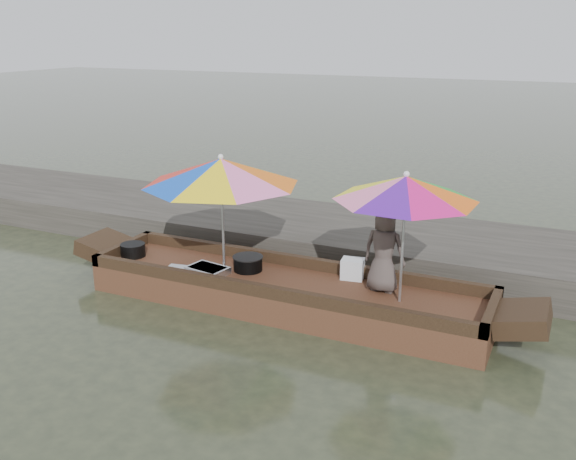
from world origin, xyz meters
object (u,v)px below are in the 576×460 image
at_px(boat_hull, 285,294).
at_px(charcoal_grill, 248,264).
at_px(tray_scallop, 184,272).
at_px(vendor, 384,250).
at_px(umbrella_bow, 223,214).
at_px(umbrella_stern, 403,238).
at_px(cooking_pot, 133,250).
at_px(supply_bag, 353,269).
at_px(tray_crayfish, 208,270).

relative_size(boat_hull, charcoal_grill, 13.55).
bearing_deg(tray_scallop, boat_hull, 14.63).
distance_m(boat_hull, vendor, 1.42).
bearing_deg(umbrella_bow, vendor, 6.36).
xyz_separation_m(tray_scallop, umbrella_stern, (2.78, 0.34, 0.74)).
bearing_deg(cooking_pot, boat_hull, 1.14).
xyz_separation_m(boat_hull, supply_bag, (0.74, 0.45, 0.30)).
distance_m(umbrella_bow, umbrella_stern, 2.37).
bearing_deg(vendor, charcoal_grill, 5.45).
height_order(tray_crayfish, umbrella_stern, umbrella_stern).
bearing_deg(umbrella_bow, cooking_pot, -178.17).
height_order(tray_crayfish, umbrella_bow, umbrella_bow).
xyz_separation_m(boat_hull, cooking_pot, (-2.33, -0.05, 0.27)).
relative_size(boat_hull, umbrella_bow, 2.57).
bearing_deg(umbrella_bow, charcoal_grill, 27.50).
bearing_deg(umbrella_stern, tray_crayfish, -175.79).
bearing_deg(tray_crayfish, umbrella_bow, 52.36).
bearing_deg(supply_bag, charcoal_grill, -167.24).
relative_size(boat_hull, supply_bag, 18.41).
distance_m(tray_scallop, umbrella_stern, 2.90).
relative_size(tray_crayfish, supply_bag, 1.82).
height_order(supply_bag, umbrella_bow, umbrella_bow).
height_order(tray_scallop, vendor, vendor).
height_order(boat_hull, tray_crayfish, tray_crayfish).
distance_m(cooking_pot, charcoal_grill, 1.73).
bearing_deg(tray_scallop, charcoal_grill, 34.92).
relative_size(supply_bag, umbrella_bow, 0.14).
bearing_deg(cooking_pot, umbrella_stern, 0.69).
distance_m(boat_hull, tray_crayfish, 1.06).
bearing_deg(cooking_pot, supply_bag, 9.18).
distance_m(cooking_pot, supply_bag, 3.11).
xyz_separation_m(tray_crayfish, supply_bag, (1.77, 0.63, 0.09)).
bearing_deg(supply_bag, umbrella_bow, -164.53).
height_order(cooking_pot, umbrella_bow, umbrella_bow).
xyz_separation_m(cooking_pot, charcoal_grill, (1.72, 0.19, -0.00)).
relative_size(cooking_pot, vendor, 0.32).
xyz_separation_m(charcoal_grill, vendor, (1.81, 0.09, 0.44)).
distance_m(boat_hull, umbrella_bow, 1.30).
height_order(cooking_pot, umbrella_stern, umbrella_stern).
relative_size(tray_crayfish, charcoal_grill, 1.34).
relative_size(cooking_pot, tray_crayfish, 0.67).
height_order(cooking_pot, tray_scallop, cooking_pot).
bearing_deg(supply_bag, umbrella_stern, -31.28).
bearing_deg(vendor, umbrella_bow, 9.02).
distance_m(cooking_pot, tray_scallop, 1.08).
height_order(tray_crayfish, charcoal_grill, charcoal_grill).
relative_size(supply_bag, vendor, 0.27).
bearing_deg(tray_scallop, supply_bag, 21.12).
bearing_deg(charcoal_grill, vendor, 2.78).
xyz_separation_m(tray_scallop, charcoal_grill, (0.69, 0.48, 0.06)).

